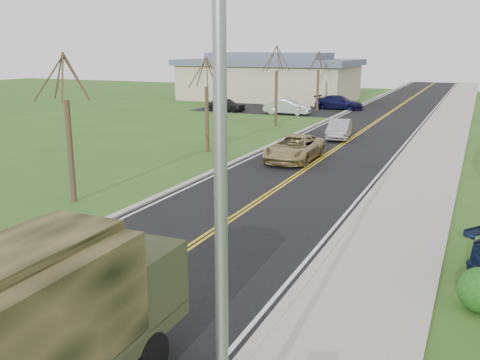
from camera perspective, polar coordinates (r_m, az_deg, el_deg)
The scene contains 16 objects.
road at distance 47.77m, azimuth 14.31°, elevation 6.02°, with size 8.00×120.00×0.01m, color black.
curb_right at distance 47.24m, azimuth 19.29°, elevation 5.65°, with size 0.30×120.00×0.12m, color #9E998E.
sidewalk_right at distance 47.13m, azimuth 21.41°, elevation 5.44°, with size 3.20×120.00×0.10m, color #9E998E.
curb_left at distance 48.64m, azimuth 9.47°, elevation 6.44°, with size 0.30×120.00×0.10m, color #9E998E.
street_light at distance 7.16m, azimuth -2.79°, elevation -0.51°, with size 1.65×0.22×8.00m.
bare_tree_a at distance 22.75m, azimuth -17.74°, elevation 4.18°, with size 1.93×2.26×6.08m.
bare_tree_b at distance 32.61m, azimuth -3.56°, elevation 7.30°, with size 1.83×2.14×5.73m.
bare_tree_c at distance 43.51m, azimuth 3.87°, elevation 9.35°, with size 2.04×2.39×6.42m.
bare_tree_d at distance 54.91m, azimuth 8.30°, elevation 9.94°, with size 1.88×2.20×5.91m.
commercial_building at distance 67.20m, azimuth 3.20°, elevation 10.88°, with size 25.50×21.50×5.65m.
military_truck at distance 9.31m, azimuth -22.64°, elevation -14.98°, with size 2.42×6.63×3.29m.
suv_champagne at distance 30.30m, azimuth 5.81°, elevation 3.40°, with size 2.39×5.19×1.44m, color tan.
sedan_silver at distance 38.22m, azimuth 10.54°, elevation 5.34°, with size 1.42×4.08×1.35m, color #A1A1A6.
lot_car_dark at distance 54.29m, azimuth -1.54°, elevation 8.06°, with size 1.62×4.02×1.37m, color black.
lot_car_silver at distance 51.80m, azimuth 5.07°, elevation 7.78°, with size 1.55×4.44×1.46m, color silver.
lot_car_navy at distance 56.76m, azimuth 10.52°, elevation 8.13°, with size 2.02×4.97×1.44m, color black.
Camera 1 is at (8.05, -6.68, 6.21)m, focal length 40.00 mm.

